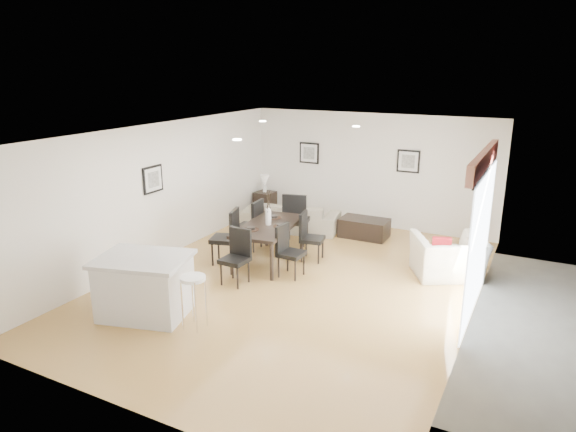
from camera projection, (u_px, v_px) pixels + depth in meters
The scene contains 26 objects.
ground at pixel (295, 284), 9.18m from camera, with size 8.00×8.00×0.00m, color #B5874A.
wall_back at pixel (370, 170), 12.21m from camera, with size 6.00×0.04×2.70m, color white.
wall_front at pixel (126, 304), 5.39m from camera, with size 6.00×0.04×2.70m, color white.
wall_left at pixel (160, 192), 10.12m from camera, with size 0.04×8.00×2.70m, color white.
wall_right at pixel (479, 237), 7.48m from camera, with size 0.04×8.00×2.70m, color white.
ceiling at pixel (296, 132), 8.42m from camera, with size 6.00×8.00×0.02m, color white.
sofa at pixel (291, 216), 12.11m from camera, with size 2.26×0.88×0.66m, color gray.
armchair at pixel (448, 257), 9.38m from camera, with size 1.20×1.04×0.78m, color silver.
dining_table at pixel (269, 228), 10.04m from camera, with size 1.16×1.95×0.77m.
dining_chair_wnear at pixel (229, 233), 9.98m from camera, with size 0.61×0.61×1.10m.
dining_chair_wfar at pixel (253, 222), 10.75m from camera, with size 0.52×0.52×1.07m.
dining_chair_enear at pixel (287, 248), 9.40m from camera, with size 0.45×0.45×0.98m.
dining_chair_efar at pixel (308, 234), 10.17m from camera, with size 0.51×0.51×0.98m.
dining_chair_head at pixel (237, 253), 9.10m from camera, with size 0.46×0.46×0.99m.
dining_chair_foot at pixel (295, 216), 11.00m from camera, with size 0.63×0.63×1.15m.
vase at pixel (268, 210), 9.93m from camera, with size 0.73×1.20×0.68m.
coffee_table at pixel (364, 228), 11.62m from camera, with size 1.07×0.64×0.43m, color black.
side_table at pixel (265, 203), 13.32m from camera, with size 0.46×0.46×0.61m, color black.
table_lamp at pixel (265, 181), 13.15m from camera, with size 0.23×0.23×0.44m.
cushion at pixel (441, 246), 9.27m from camera, with size 0.33×0.10×0.33m, color maroon.
kitchen_island at pixel (145, 286), 7.93m from camera, with size 1.59×1.37×0.96m.
bar_stool at pixel (193, 284), 7.45m from camera, with size 0.38×0.38×0.82m.
framed_print_back_left at pixel (309, 153), 12.80m from camera, with size 0.52×0.04×0.52m.
framed_print_back_right at pixel (408, 161), 11.70m from camera, with size 0.52×0.04×0.52m.
framed_print_left_wall at pixel (153, 179), 9.85m from camera, with size 0.04×0.52×0.52m.
sliding_door at pixel (481, 211), 7.67m from camera, with size 0.12×2.70×2.57m.
Camera 1 is at (3.77, -7.58, 3.76)m, focal length 32.00 mm.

